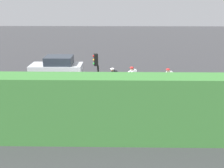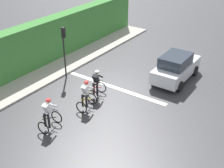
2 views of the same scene
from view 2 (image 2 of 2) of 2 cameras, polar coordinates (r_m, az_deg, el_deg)
name	(u,v)px [view 2 (image 2 of 2)]	position (r m, az deg, el deg)	size (l,w,h in m)	color
ground_plane	(112,89)	(17.91, 0.09, -0.97)	(80.00, 80.00, 0.00)	#333335
sidewalk_kerb	(31,79)	(19.63, -15.41, 0.95)	(2.80, 25.64, 0.12)	#9E998E
stone_wall_low	(21,73)	(20.20, -17.16, 2.04)	(0.44, 25.64, 0.45)	gray
hedge_wall	(15,54)	(19.90, -18.26, 5.59)	(1.10, 25.64, 3.06)	#387533
road_marking_stop_line	(115,87)	(18.07, 0.50, -0.66)	(7.00, 0.30, 0.01)	silver
cyclist_lead	(49,115)	(14.51, -12.18, -5.90)	(0.79, 1.14, 1.66)	black
cyclist_second	(86,96)	(15.72, -5.05, -2.34)	(0.78, 1.14, 1.66)	black
cyclist_mid	(97,85)	(16.76, -3.00, -0.12)	(0.85, 1.18, 1.66)	black
car_silver	(176,67)	(19.03, 12.29, 3.19)	(1.90, 4.11, 1.76)	#B7BCC1
traffic_light_near_crossing	(64,45)	(18.64, -9.26, 7.46)	(0.24, 0.31, 3.34)	black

